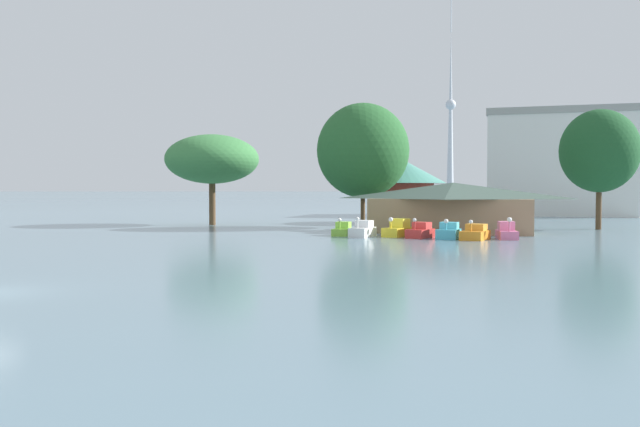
# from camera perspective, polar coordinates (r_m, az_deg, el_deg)

# --- Properties ---
(pedal_boat_lime) EXTENTS (1.34, 2.32, 1.52)m
(pedal_boat_lime) POSITION_cam_1_polar(r_m,az_deg,el_deg) (58.00, 1.89, -1.38)
(pedal_boat_lime) COLOR #8CCC3F
(pedal_boat_lime) RESTS_ON ground
(pedal_boat_white) EXTENTS (1.75, 3.12, 1.68)m
(pedal_boat_white) POSITION_cam_1_polar(r_m,az_deg,el_deg) (56.49, 3.58, -1.40)
(pedal_boat_white) COLOR white
(pedal_boat_white) RESTS_ON ground
(pedal_boat_yellow) EXTENTS (2.30, 3.29, 1.64)m
(pedal_boat_yellow) POSITION_cam_1_polar(r_m,az_deg,el_deg) (57.18, 6.50, -1.32)
(pedal_boat_yellow) COLOR yellow
(pedal_boat_yellow) RESTS_ON ground
(pedal_boat_red) EXTENTS (2.14, 2.90, 1.63)m
(pedal_boat_red) POSITION_cam_1_polar(r_m,az_deg,el_deg) (55.96, 8.32, -1.48)
(pedal_boat_red) COLOR red
(pedal_boat_red) RESTS_ON ground
(pedal_boat_cyan) EXTENTS (1.78, 2.62, 1.61)m
(pedal_boat_cyan) POSITION_cam_1_polar(r_m,az_deg,el_deg) (55.17, 10.61, -1.52)
(pedal_boat_cyan) COLOR #4CB7CC
(pedal_boat_cyan) RESTS_ON ground
(pedal_boat_orange) EXTENTS (2.22, 3.11, 1.59)m
(pedal_boat_orange) POSITION_cam_1_polar(r_m,az_deg,el_deg) (54.58, 12.74, -1.62)
(pedal_boat_orange) COLOR orange
(pedal_boat_orange) RESTS_ON ground
(pedal_boat_pink) EXTENTS (1.91, 3.04, 1.77)m
(pedal_boat_pink) POSITION_cam_1_polar(r_m,az_deg,el_deg) (56.02, 15.21, -1.49)
(pedal_boat_pink) COLOR pink
(pedal_boat_pink) RESTS_ON ground
(boathouse) EXTENTS (15.31, 8.79, 4.51)m
(boathouse) POSITION_cam_1_polar(r_m,az_deg,el_deg) (63.64, 10.95, 0.60)
(boathouse) COLOR #9E7F5B
(boathouse) RESTS_ON ground
(green_roof_pavilion) EXTENTS (10.20, 10.20, 8.04)m
(green_roof_pavilion) POSITION_cam_1_polar(r_m,az_deg,el_deg) (79.44, 6.78, 2.28)
(green_roof_pavilion) COLOR #993328
(green_roof_pavilion) RESTS_ON ground
(shoreline_tree_tall_left) EXTENTS (10.21, 10.21, 9.85)m
(shoreline_tree_tall_left) POSITION_cam_1_polar(r_m,az_deg,el_deg) (76.02, -8.94, 4.46)
(shoreline_tree_tall_left) COLOR brown
(shoreline_tree_tall_left) RESTS_ON ground
(shoreline_tree_mid) EXTENTS (9.36, 9.36, 12.62)m
(shoreline_tree_mid) POSITION_cam_1_polar(r_m,az_deg,el_deg) (70.09, 3.58, 5.23)
(shoreline_tree_mid) COLOR brown
(shoreline_tree_mid) RESTS_ON ground
(shoreline_tree_right) EXTENTS (7.51, 7.51, 11.63)m
(shoreline_tree_right) POSITION_cam_1_polar(r_m,az_deg,el_deg) (72.00, 22.15, 4.82)
(shoreline_tree_right) COLOR brown
(shoreline_tree_right) RESTS_ON ground
(background_building_block) EXTENTS (20.54, 13.00, 15.48)m
(background_building_block) POSITION_cam_1_polar(r_m,az_deg,el_deg) (107.89, 19.25, 3.98)
(background_building_block) COLOR silver
(background_building_block) RESTS_ON ground
(distant_broadcast_tower) EXTENTS (6.07, 6.07, 121.26)m
(distant_broadcast_tower) POSITION_cam_1_polar(r_m,az_deg,el_deg) (414.77, 10.77, 8.23)
(distant_broadcast_tower) COLOR silver
(distant_broadcast_tower) RESTS_ON ground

